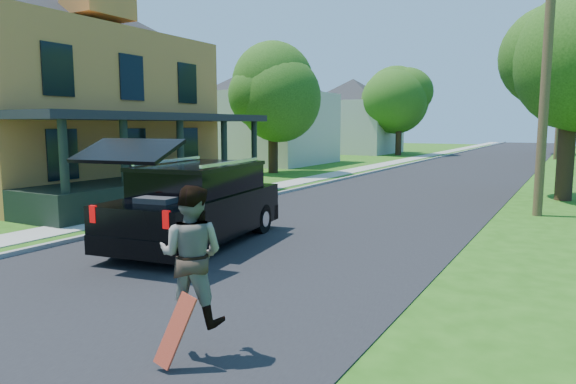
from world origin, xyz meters
The scene contains 17 objects.
ground centered at (0.00, 0.00, 0.00)m, with size 140.00×140.00×0.00m, color #245310.
street centered at (0.00, 20.00, 0.00)m, with size 8.00×120.00×0.02m, color black.
curb centered at (-4.05, 20.00, 0.00)m, with size 0.15×120.00×0.12m, color gray.
sidewalk centered at (-5.60, 20.00, 0.00)m, with size 1.30×120.00×0.03m, color gray.
front_walk centered at (-9.50, 6.00, 0.00)m, with size 6.50×1.20×0.03m, color gray.
main_house centered at (-12.80, 5.99, 4.92)m, with size 15.56×15.56×10.10m.
neighbor_house_mid centered at (-13.50, 24.00, 4.19)m, with size 12.78×12.78×8.30m.
neighbor_house_far centered at (-13.50, 40.00, 4.19)m, with size 12.78×12.78×8.30m.
black_suv centered at (-1.40, 1.50, 0.94)m, with size 2.74×5.52×2.46m.
skateboarder centered at (2.24, -3.00, 1.22)m, with size 0.95×0.84×1.63m.
skateboard centered at (2.33, -3.41, 0.44)m, with size 0.41×0.32×0.82m.
tree_left_mid centered at (-9.16, 17.69, 4.80)m, with size 5.84×6.11×7.35m.
tree_left_far centered at (-8.23, 38.15, 5.50)m, with size 6.88×6.99×8.67m.
tree_right_near centered at (5.64, 13.56, 4.88)m, with size 6.40×5.99×7.49m.
tree_right_far centered at (4.96, 46.59, 5.25)m, with size 6.00×5.73×7.97m.
utility_pole_near centered at (5.11, 9.52, 4.60)m, with size 1.68×0.30×8.90m.
utility_pole_far centered at (4.50, 38.66, 5.62)m, with size 1.75×0.66×10.92m.
Camera 1 is at (6.08, -7.50, 2.71)m, focal length 32.00 mm.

